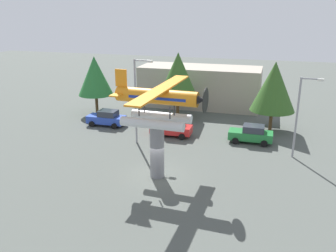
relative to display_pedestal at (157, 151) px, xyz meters
The scene contains 12 objects.
ground_plane 2.13m from the display_pedestal, ahead, with size 140.00×140.00×0.00m, color #4C514C.
display_pedestal is the anchor object (origin of this frame).
floatplane_monument 3.80m from the display_pedestal, ahead, with size 6.96×10.44×4.00m.
car_near_blue 14.14m from the display_pedestal, 131.39° to the left, with size 4.20×2.02×1.76m.
car_mid_red 9.51m from the display_pedestal, 98.74° to the left, with size 4.20×2.02×1.76m.
car_far_green 11.71m from the display_pedestal, 55.94° to the left, with size 4.20×2.02×1.76m.
streetlight_primary 8.07m from the display_pedestal, 121.68° to the left, with size 1.84×0.28×8.12m.
streetlight_secondary 12.79m from the display_pedestal, 33.56° to the left, with size 1.84×0.28×7.13m.
storefront_building 22.03m from the display_pedestal, 92.86° to the left, with size 15.69×5.91×5.23m, color #9E9384.
tree_west 19.40m from the display_pedestal, 130.72° to the left, with size 4.20×4.20×7.10m.
tree_east 15.95m from the display_pedestal, 98.89° to the left, with size 4.75×4.75×7.78m.
tree_center_back 16.44m from the display_pedestal, 59.41° to the left, with size 4.65×4.65×7.38m.
Camera 1 is at (7.91, -24.23, 12.57)m, focal length 38.39 mm.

